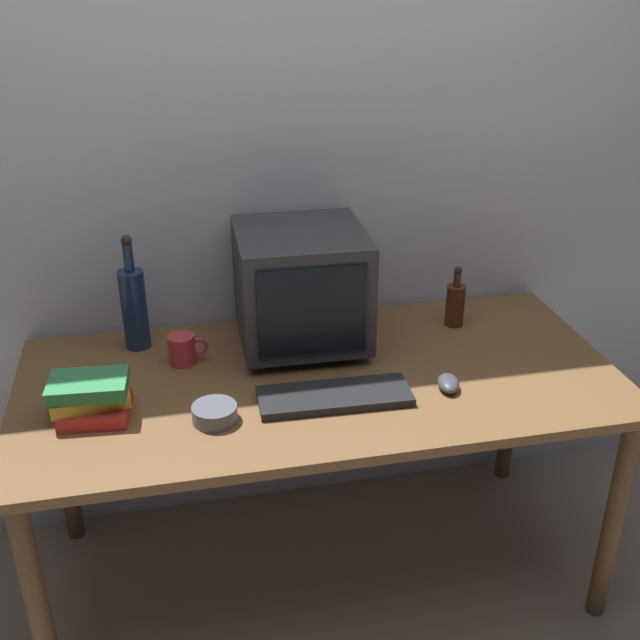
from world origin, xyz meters
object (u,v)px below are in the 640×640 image
at_px(bottle_short, 455,303).
at_px(mug, 183,349).
at_px(cd_spindle, 215,413).
at_px(bottle_tall, 134,306).
at_px(crt_monitor, 301,287).
at_px(book_stack, 91,398).
at_px(keyboard, 335,396).
at_px(computer_mouse, 448,383).

relative_size(bottle_short, mug, 1.71).
relative_size(mug, cd_spindle, 1.00).
distance_m(bottle_tall, bottle_short, 1.02).
distance_m(crt_monitor, book_stack, 0.70).
distance_m(keyboard, mug, 0.50).
relative_size(bottle_tall, mug, 3.05).
bearing_deg(computer_mouse, keyboard, -170.26).
bearing_deg(cd_spindle, book_stack, 163.65).
bearing_deg(mug, keyboard, -37.14).
bearing_deg(keyboard, crt_monitor, 96.13).
height_order(computer_mouse, cd_spindle, cd_spindle).
bearing_deg(cd_spindle, crt_monitor, 51.06).
distance_m(computer_mouse, mug, 0.78).
distance_m(bottle_short, book_stack, 1.17).
bearing_deg(bottle_short, computer_mouse, -113.11).
bearing_deg(bottle_tall, cd_spindle, -67.22).
bearing_deg(book_stack, bottle_short, 15.22).
distance_m(computer_mouse, book_stack, 0.98).
height_order(crt_monitor, bottle_tall, crt_monitor).
xyz_separation_m(computer_mouse, mug, (-0.72, 0.31, 0.03)).
relative_size(crt_monitor, book_stack, 1.84).
bearing_deg(bottle_tall, mug, -45.61).
bearing_deg(computer_mouse, bottle_short, 78.16).
distance_m(bottle_tall, cd_spindle, 0.52).
bearing_deg(computer_mouse, mug, 168.18).
bearing_deg(computer_mouse, bottle_tall, 163.87).
height_order(computer_mouse, book_stack, book_stack).
distance_m(crt_monitor, mug, 0.40).
bearing_deg(cd_spindle, bottle_tall, 112.78).
relative_size(computer_mouse, cd_spindle, 0.83).
distance_m(crt_monitor, bottle_short, 0.53).
bearing_deg(mug, cd_spindle, -79.12).
distance_m(keyboard, bottle_short, 0.61).
bearing_deg(cd_spindle, computer_mouse, 2.00).
bearing_deg(computer_mouse, cd_spindle, -166.73).
distance_m(bottle_short, cd_spindle, 0.91).
bearing_deg(book_stack, computer_mouse, -4.07).
bearing_deg(mug, book_stack, -136.43).
bearing_deg(bottle_tall, keyboard, -39.47).
bearing_deg(cd_spindle, keyboard, 5.46).
xyz_separation_m(bottle_short, book_stack, (-1.13, -0.31, -0.02)).
distance_m(keyboard, computer_mouse, 0.33).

